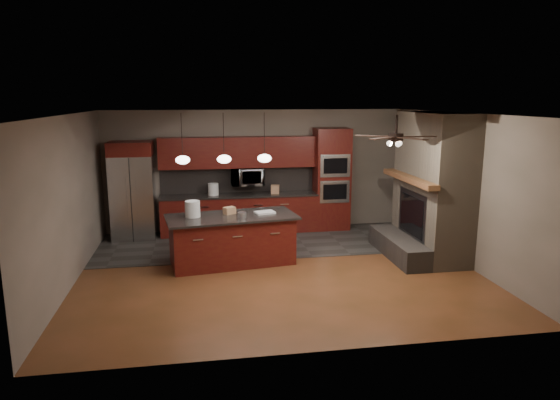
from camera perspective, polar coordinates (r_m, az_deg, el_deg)
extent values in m
plane|color=brown|center=(9.14, -0.18, -8.02)|extent=(7.00, 7.00, 0.00)
cube|color=white|center=(8.61, -0.19, 9.81)|extent=(7.00, 6.00, 0.02)
cube|color=gray|center=(11.69, -2.55, 3.41)|extent=(7.00, 0.02, 2.80)
cube|color=gray|center=(9.94, 20.17, 1.22)|extent=(0.02, 6.00, 2.80)
cube|color=gray|center=(8.91, -22.99, -0.13)|extent=(0.02, 6.00, 2.80)
cube|color=#34312E|center=(10.83, -1.71, -4.82)|extent=(7.00, 2.40, 0.01)
cube|color=#736552|center=(10.10, 17.08, 1.58)|extent=(0.80, 2.00, 2.80)
cube|color=#3D3832|center=(10.10, 13.36, -5.22)|extent=(0.50, 2.00, 0.40)
cube|color=#2D2D30|center=(10.05, 14.95, -1.70)|extent=(0.05, 1.20, 0.95)
cube|color=black|center=(10.04, 14.82, -1.70)|extent=(0.02, 1.00, 0.75)
cube|color=brown|center=(9.86, 14.53, 2.38)|extent=(0.22, 2.10, 0.10)
cube|color=#561B10|center=(11.54, -4.67, -1.64)|extent=(3.55, 0.60, 0.86)
cube|color=black|center=(11.44, -4.70, 0.55)|extent=(3.59, 0.64, 0.04)
cube|color=black|center=(11.66, -4.85, 2.36)|extent=(3.55, 0.03, 0.60)
cube|color=#561B10|center=(11.42, -4.84, 5.45)|extent=(3.55, 0.35, 0.70)
cube|color=#561B10|center=(11.76, 5.90, 2.37)|extent=(0.80, 0.60, 2.38)
cube|color=silver|center=(11.51, 6.27, 0.95)|extent=(0.70, 0.03, 0.52)
cube|color=black|center=(11.49, 6.30, 0.93)|extent=(0.55, 0.02, 0.35)
cube|color=silver|center=(11.42, 6.34, 3.91)|extent=(0.70, 0.03, 0.52)
cube|color=black|center=(11.40, 6.37, 3.89)|extent=(0.55, 0.02, 0.35)
imported|color=silver|center=(11.43, -3.76, 2.70)|extent=(0.73, 0.41, 0.50)
cube|color=silver|center=(11.41, -16.44, 0.29)|extent=(0.92, 0.72, 1.84)
cube|color=#2D2D30|center=(11.05, -16.66, -0.07)|extent=(0.02, 0.02, 1.82)
cube|color=silver|center=(11.05, -17.19, 0.18)|extent=(0.03, 0.03, 0.92)
cube|color=silver|center=(11.02, -16.16, 0.21)|extent=(0.03, 0.03, 0.92)
cube|color=#561B10|center=(11.25, -16.75, 5.65)|extent=(0.92, 0.72, 0.30)
cube|color=#561B10|center=(9.43, -5.50, -4.64)|extent=(2.34, 1.24, 0.88)
cube|color=black|center=(9.31, -5.56, -1.92)|extent=(2.51, 1.41, 0.04)
cylinder|color=silver|center=(9.28, -9.96, -1.02)|extent=(0.37, 0.37, 0.30)
cylinder|color=silver|center=(9.09, -4.36, -1.75)|extent=(0.19, 0.19, 0.11)
cube|color=silver|center=(9.45, -1.75, -1.43)|extent=(0.41, 0.33, 0.04)
cube|color=#A57955|center=(9.44, -5.80, -1.20)|extent=(0.25, 0.23, 0.13)
cylinder|color=silver|center=(11.38, -7.64, 1.22)|extent=(0.30, 0.30, 0.27)
cube|color=tan|center=(11.46, -0.55, 1.23)|extent=(0.21, 0.18, 0.20)
cylinder|color=black|center=(9.22, -11.16, 7.29)|extent=(0.01, 0.01, 0.78)
ellipsoid|color=white|center=(9.26, -11.05, 4.52)|extent=(0.26, 0.26, 0.16)
cylinder|color=black|center=(9.23, -6.47, 7.44)|extent=(0.01, 0.01, 0.78)
ellipsoid|color=white|center=(9.27, -6.40, 4.67)|extent=(0.26, 0.26, 0.16)
cylinder|color=black|center=(9.30, -1.81, 7.54)|extent=(0.01, 0.01, 0.78)
ellipsoid|color=white|center=(9.34, -1.79, 4.79)|extent=(0.26, 0.26, 0.16)
cylinder|color=black|center=(8.33, 13.17, 8.42)|extent=(0.04, 0.04, 0.30)
cylinder|color=black|center=(8.34, 13.11, 7.05)|extent=(0.24, 0.24, 0.12)
cube|color=black|center=(8.50, 15.50, 7.01)|extent=(0.60, 0.12, 0.01)
cube|color=black|center=(8.72, 12.92, 7.24)|extent=(0.30, 0.61, 0.01)
cube|color=black|center=(8.44, 10.58, 7.20)|extent=(0.56, 0.45, 0.01)
cube|color=black|center=(8.02, 11.67, 6.93)|extent=(0.56, 0.45, 0.01)
cube|color=black|center=(8.06, 14.86, 6.81)|extent=(0.30, 0.61, 0.01)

